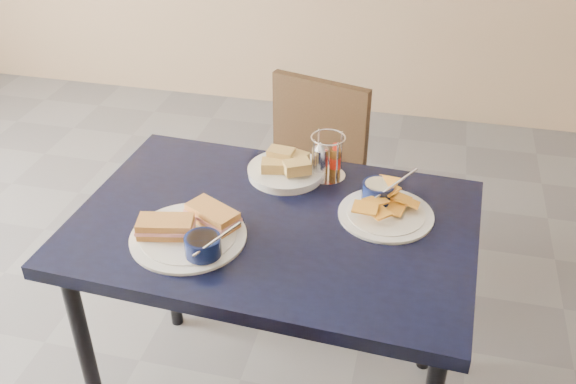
% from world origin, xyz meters
% --- Properties ---
extents(dining_table, '(1.10, 0.76, 0.75)m').
position_xyz_m(dining_table, '(0.15, 0.24, 0.67)').
color(dining_table, black).
rests_on(dining_table, ground).
extents(chair_far, '(0.47, 0.46, 0.82)m').
position_xyz_m(chair_far, '(0.08, 0.95, 0.47)').
color(chair_far, black).
rests_on(chair_far, ground).
extents(sandwich_plate, '(0.31, 0.30, 0.12)m').
position_xyz_m(sandwich_plate, '(-0.04, 0.12, 0.77)').
color(sandwich_plate, white).
rests_on(sandwich_plate, dining_table).
extents(plantain_plate, '(0.26, 0.26, 0.12)m').
position_xyz_m(plantain_plate, '(0.42, 0.36, 0.77)').
color(plantain_plate, white).
rests_on(plantain_plate, dining_table).
extents(bread_basket, '(0.22, 0.22, 0.07)m').
position_xyz_m(bread_basket, '(0.12, 0.47, 0.77)').
color(bread_basket, white).
rests_on(bread_basket, dining_table).
extents(condiment_caddy, '(0.11, 0.11, 0.14)m').
position_xyz_m(condiment_caddy, '(0.24, 0.50, 0.81)').
color(condiment_caddy, silver).
rests_on(condiment_caddy, dining_table).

